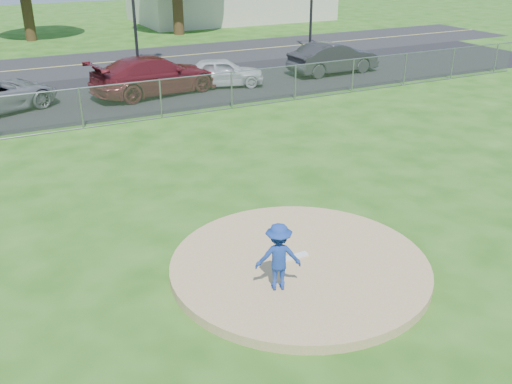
# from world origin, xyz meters

# --- Properties ---
(ground) EXTENTS (120.00, 120.00, 0.00)m
(ground) POSITION_xyz_m (0.00, 10.00, 0.00)
(ground) COLOR #205111
(ground) RESTS_ON ground
(pitchers_mound) EXTENTS (5.40, 5.40, 0.20)m
(pitchers_mound) POSITION_xyz_m (0.00, 0.00, 0.10)
(pitchers_mound) COLOR tan
(pitchers_mound) RESTS_ON ground
(pitching_rubber) EXTENTS (0.60, 0.15, 0.04)m
(pitching_rubber) POSITION_xyz_m (0.00, 0.20, 0.22)
(pitching_rubber) COLOR white
(pitching_rubber) RESTS_ON pitchers_mound
(chain_link_fence) EXTENTS (40.00, 0.06, 1.50)m
(chain_link_fence) POSITION_xyz_m (0.00, 12.00, 0.75)
(chain_link_fence) COLOR gray
(chain_link_fence) RESTS_ON ground
(parking_lot) EXTENTS (50.00, 8.00, 0.01)m
(parking_lot) POSITION_xyz_m (0.00, 16.50, 0.01)
(parking_lot) COLOR black
(parking_lot) RESTS_ON ground
(street) EXTENTS (60.00, 7.00, 0.01)m
(street) POSITION_xyz_m (0.00, 24.00, 0.00)
(street) COLOR black
(street) RESTS_ON ground
(pitcher) EXTENTS (1.00, 0.78, 1.36)m
(pitcher) POSITION_xyz_m (-0.87, -0.64, 0.88)
(pitcher) COLOR navy
(pitcher) RESTS_ON pitchers_mound
(parked_car_darkred) EXTENTS (6.11, 3.35, 1.68)m
(parked_car_darkred) POSITION_xyz_m (1.98, 15.77, 0.85)
(parked_car_darkred) COLOR maroon
(parked_car_darkred) RESTS_ON parking_lot
(parked_car_pearl) EXTENTS (4.16, 2.63, 1.32)m
(parked_car_pearl) POSITION_xyz_m (5.25, 15.75, 0.67)
(parked_car_pearl) COLOR silver
(parked_car_pearl) RESTS_ON parking_lot
(parked_car_charcoal) EXTENTS (4.80, 1.84, 1.56)m
(parked_car_charcoal) POSITION_xyz_m (11.51, 15.78, 0.79)
(parked_car_charcoal) COLOR #28282A
(parked_car_charcoal) RESTS_ON parking_lot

